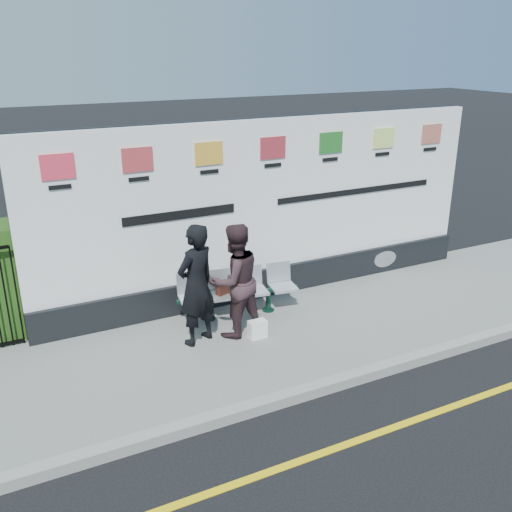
{
  "coord_description": "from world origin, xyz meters",
  "views": [
    {
      "loc": [
        -3.8,
        -4.24,
        4.24
      ],
      "look_at": [
        -0.24,
        2.88,
        1.25
      ],
      "focal_mm": 40.0,
      "sensor_mm": 36.0,
      "label": 1
    }
  ],
  "objects": [
    {
      "name": "carrier_bag_white",
      "position": [
        -0.42,
        2.48,
        0.25
      ],
      "size": [
        0.27,
        0.16,
        0.27
      ],
      "primitive_type": "cube",
      "color": "white",
      "rests_on": "pavement"
    },
    {
      "name": "handbag_brown",
      "position": [
        -0.59,
        3.33,
        0.63
      ],
      "size": [
        0.27,
        0.18,
        0.2
      ],
      "primitive_type": "cube",
      "rotation": [
        0.0,
        0.0,
        0.33
      ],
      "color": "black",
      "rests_on": "bench"
    },
    {
      "name": "woman_left",
      "position": [
        -1.25,
        2.76,
        1.02
      ],
      "size": [
        0.77,
        0.66,
        1.8
      ],
      "primitive_type": "imported",
      "rotation": [
        0.0,
        0.0,
        3.54
      ],
      "color": "black",
      "rests_on": "pavement"
    },
    {
      "name": "ground",
      "position": [
        0.0,
        0.0,
        0.0
      ],
      "size": [
        80.0,
        80.0,
        0.0
      ],
      "primitive_type": "plane",
      "color": "black"
    },
    {
      "name": "pavement",
      "position": [
        0.0,
        2.5,
        0.06
      ],
      "size": [
        14.0,
        3.0,
        0.12
      ],
      "primitive_type": "cube",
      "color": "gray",
      "rests_on": "ground"
    },
    {
      "name": "bench",
      "position": [
        -0.35,
        3.29,
        0.32
      ],
      "size": [
        1.96,
        0.79,
        0.41
      ],
      "primitive_type": null,
      "rotation": [
        0.0,
        0.0,
        -0.15
      ],
      "color": "silver",
      "rests_on": "pavement"
    },
    {
      "name": "woman_right",
      "position": [
        -0.66,
        2.74,
        0.98
      ],
      "size": [
        0.94,
        0.8,
        1.73
      ],
      "primitive_type": "imported",
      "rotation": [
        0.0,
        0.0,
        3.33
      ],
      "color": "#372428",
      "rests_on": "pavement"
    },
    {
      "name": "yellow_line",
      "position": [
        0.0,
        0.0,
        0.0
      ],
      "size": [
        14.0,
        0.1,
        0.01
      ],
      "primitive_type": "cube",
      "color": "yellow",
      "rests_on": "ground"
    },
    {
      "name": "kerb",
      "position": [
        0.0,
        1.0,
        0.07
      ],
      "size": [
        14.0,
        0.18,
        0.14
      ],
      "primitive_type": "cube",
      "color": "gray",
      "rests_on": "ground"
    },
    {
      "name": "billboard",
      "position": [
        0.5,
        3.85,
        1.42
      ],
      "size": [
        8.0,
        0.3,
        3.0
      ],
      "color": "black",
      "rests_on": "pavement"
    }
  ]
}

